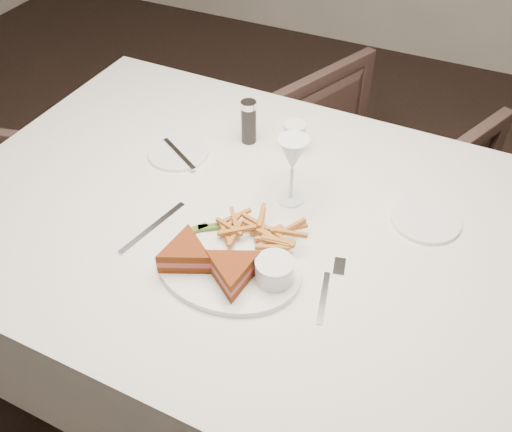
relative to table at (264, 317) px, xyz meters
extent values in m
plane|color=black|center=(-0.33, -0.03, -0.38)|extent=(5.00, 5.00, 0.00)
cube|color=silver|center=(0.00, 0.00, 0.00)|extent=(1.56, 1.06, 0.75)
imported|color=#46312B|center=(0.07, 0.85, -0.04)|extent=(0.84, 0.82, 0.67)
ellipsoid|color=white|center=(-0.01, -0.17, 0.38)|extent=(0.32, 0.26, 0.01)
cube|color=silver|center=(-0.22, -0.14, 0.38)|extent=(0.06, 0.20, 0.00)
cylinder|color=white|center=(-0.31, 0.13, 0.38)|extent=(0.16, 0.16, 0.01)
cylinder|color=white|center=(0.34, 0.15, 0.38)|extent=(0.16, 0.16, 0.01)
cylinder|color=black|center=(-0.17, 0.26, 0.44)|extent=(0.04, 0.04, 0.12)
cylinder|color=#C4862F|center=(-0.04, 0.28, 0.42)|extent=(0.06, 0.06, 0.08)
cube|color=#3E5F21|center=(-0.09, -0.10, 0.40)|extent=(0.05, 0.04, 0.01)
cube|color=#3E5F21|center=(-0.12, -0.12, 0.40)|extent=(0.05, 0.05, 0.01)
cylinder|color=white|center=(0.10, -0.17, 0.42)|extent=(0.08, 0.08, 0.05)
camera|label=1|loc=(0.39, -0.89, 1.28)|focal=40.00mm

